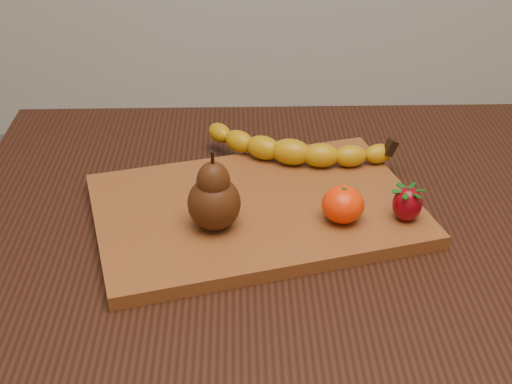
{
  "coord_description": "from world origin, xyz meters",
  "views": [
    {
      "loc": [
        -0.09,
        -0.87,
        1.33
      ],
      "look_at": [
        -0.07,
        -0.02,
        0.8
      ],
      "focal_mm": 50.0,
      "sensor_mm": 36.0,
      "label": 1
    }
  ],
  "objects_px": {
    "table": "(300,261)",
    "cutting_board": "(256,210)",
    "mandarin": "(343,204)",
    "pear": "(214,190)"
  },
  "relations": [
    {
      "from": "pear",
      "to": "mandarin",
      "type": "xyz_separation_m",
      "value": [
        0.17,
        0.01,
        -0.03
      ]
    },
    {
      "from": "table",
      "to": "cutting_board",
      "type": "height_order",
      "value": "cutting_board"
    },
    {
      "from": "cutting_board",
      "to": "mandarin",
      "type": "bearing_deg",
      "value": -34.91
    },
    {
      "from": "table",
      "to": "cutting_board",
      "type": "distance_m",
      "value": 0.13
    },
    {
      "from": "table",
      "to": "mandarin",
      "type": "bearing_deg",
      "value": -52.36
    },
    {
      "from": "table",
      "to": "pear",
      "type": "distance_m",
      "value": 0.23
    },
    {
      "from": "pear",
      "to": "cutting_board",
      "type": "bearing_deg",
      "value": 42.55
    },
    {
      "from": "table",
      "to": "mandarin",
      "type": "height_order",
      "value": "mandarin"
    },
    {
      "from": "cutting_board",
      "to": "mandarin",
      "type": "distance_m",
      "value": 0.13
    },
    {
      "from": "cutting_board",
      "to": "pear",
      "type": "bearing_deg",
      "value": -152.2
    }
  ]
}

